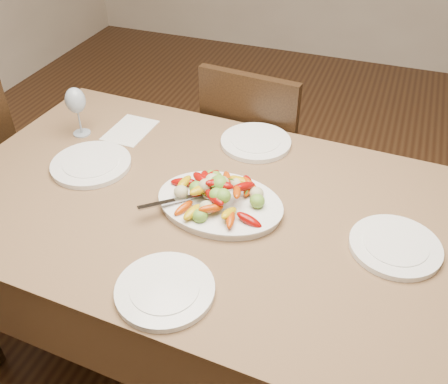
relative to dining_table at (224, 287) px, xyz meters
name	(u,v)px	position (x,y,z in m)	size (l,w,h in m)	color
floor	(257,331)	(0.10, 0.13, -0.38)	(6.00, 6.00, 0.00)	#3B2212
dining_table	(224,287)	(0.00, 0.00, 0.00)	(1.84, 1.04, 0.76)	brown
chair_far	(262,153)	(-0.09, 0.75, 0.10)	(0.42, 0.42, 0.95)	black
serving_platter	(220,205)	(-0.01, -0.01, 0.39)	(0.39, 0.29, 0.02)	white
roasted_vegetables	(220,191)	(-0.01, -0.01, 0.45)	(0.32, 0.22, 0.09)	#820704
serving_spoon	(196,198)	(-0.08, -0.04, 0.43)	(0.28, 0.06, 0.03)	#9EA0A8
plate_left	(91,164)	(-0.52, 0.05, 0.39)	(0.28, 0.28, 0.02)	white
plate_right	(395,246)	(0.53, 0.00, 0.39)	(0.26, 0.26, 0.02)	white
plate_far	(256,142)	(-0.02, 0.39, 0.39)	(0.26, 0.26, 0.02)	white
plate_near	(165,290)	(-0.02, -0.38, 0.39)	(0.26, 0.26, 0.02)	white
wine_glass	(77,110)	(-0.67, 0.23, 0.48)	(0.08, 0.08, 0.20)	#8C99A5
menu_card	(130,130)	(-0.51, 0.31, 0.38)	(0.15, 0.21, 0.00)	silver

